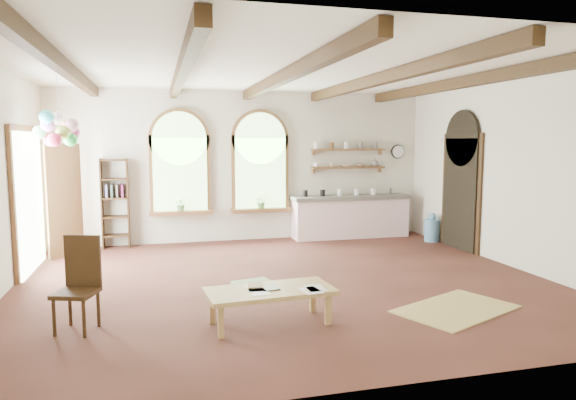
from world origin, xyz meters
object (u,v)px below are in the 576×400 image
object	(u,v)px
kitchen_counter	(350,216)
coffee_table	(270,293)
side_chair	(78,304)
balloon_cluster	(59,130)

from	to	relation	value
kitchen_counter	coffee_table	distance (m)	5.72
coffee_table	side_chair	world-z (taller)	side_chair
kitchen_counter	side_chair	size ratio (longest dim) A/B	2.49
balloon_cluster	kitchen_counter	bearing A→B (deg)	14.91
coffee_table	balloon_cluster	world-z (taller)	balloon_cluster
coffee_table	side_chair	distance (m)	2.19
kitchen_counter	balloon_cluster	xyz separation A→B (m)	(-5.71, -1.52, 1.86)
kitchen_counter	coffee_table	world-z (taller)	kitchen_counter
kitchen_counter	coffee_table	bearing A→B (deg)	-120.76
coffee_table	side_chair	bearing A→B (deg)	171.10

